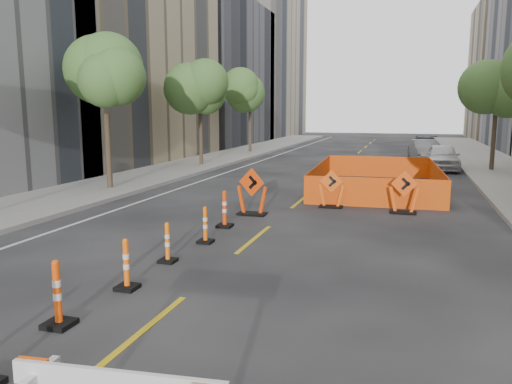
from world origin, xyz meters
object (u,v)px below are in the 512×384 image
(channelizer_4, at_px, (167,242))
(parked_car_mid, at_px, (425,151))
(channelizer_3, at_px, (126,264))
(parked_car_far, at_px, (424,146))
(channelizer_2, at_px, (57,293))
(channelizer_5, at_px, (205,225))
(chevron_sign_right, at_px, (404,192))
(chevron_sign_left, at_px, (252,192))
(parked_car_near, at_px, (442,157))
(chevron_sign_center, at_px, (331,189))
(channelizer_6, at_px, (225,209))

(channelizer_4, relative_size, parked_car_mid, 0.21)
(parked_car_mid, bearing_deg, channelizer_3, -110.88)
(parked_car_far, bearing_deg, channelizer_2, -94.54)
(channelizer_2, height_order, channelizer_5, channelizer_2)
(chevron_sign_right, bearing_deg, channelizer_5, -142.96)
(channelizer_2, bearing_deg, channelizer_5, 87.24)
(chevron_sign_right, bearing_deg, channelizer_2, -126.37)
(chevron_sign_left, bearing_deg, parked_car_near, 79.84)
(channelizer_2, distance_m, chevron_sign_right, 12.09)
(chevron_sign_center, xyz_separation_m, parked_car_near, (4.47, 13.29, 0.08))
(chevron_sign_center, bearing_deg, channelizer_2, -109.33)
(channelizer_4, distance_m, parked_car_mid, 26.66)
(channelizer_6, bearing_deg, channelizer_3, -89.82)
(parked_car_far, bearing_deg, channelizer_5, -95.93)
(channelizer_3, xyz_separation_m, chevron_sign_left, (0.23, 7.38, 0.28))
(channelizer_6, bearing_deg, channelizer_4, -90.46)
(channelizer_3, bearing_deg, channelizer_2, -94.33)
(channelizer_6, relative_size, parked_car_mid, 0.25)
(channelizer_2, height_order, channelizer_3, channelizer_2)
(parked_car_mid, bearing_deg, parked_car_far, 80.97)
(channelizer_6, relative_size, parked_car_far, 0.23)
(channelizer_3, relative_size, parked_car_mid, 0.23)
(channelizer_6, height_order, chevron_sign_left, chevron_sign_left)
(channelizer_5, xyz_separation_m, channelizer_6, (-0.14, 1.82, 0.07))
(channelizer_5, height_order, chevron_sign_right, chevron_sign_right)
(parked_car_near, xyz_separation_m, parked_car_far, (-0.78, 10.26, -0.05))
(channelizer_6, bearing_deg, parked_car_mid, 74.46)
(channelizer_4, distance_m, chevron_sign_center, 8.04)
(parked_car_near, xyz_separation_m, parked_car_mid, (-0.84, 5.03, -0.04))
(chevron_sign_center, bearing_deg, parked_car_far, 75.23)
(chevron_sign_right, bearing_deg, chevron_sign_left, -171.32)
(channelizer_2, height_order, chevron_sign_right, chevron_sign_right)
(channelizer_2, height_order, parked_car_near, parked_car_near)
(channelizer_3, xyz_separation_m, parked_car_far, (6.25, 32.98, 0.20))
(chevron_sign_left, height_order, chevron_sign_center, chevron_sign_left)
(channelizer_4, bearing_deg, parked_car_near, 71.30)
(channelizer_4, xyz_separation_m, channelizer_6, (0.03, 3.63, 0.09))
(channelizer_2, xyz_separation_m, chevron_sign_center, (2.69, 11.24, 0.12))
(channelizer_5, distance_m, parked_car_mid, 24.86)
(channelizer_2, bearing_deg, parked_car_mid, 77.93)
(chevron_sign_center, distance_m, parked_car_mid, 18.68)
(channelizer_5, bearing_deg, chevron_sign_left, 88.34)
(channelizer_6, relative_size, parked_car_near, 0.25)
(chevron_sign_center, bearing_deg, chevron_sign_left, -144.59)
(channelizer_4, distance_m, chevron_sign_left, 5.58)
(chevron_sign_right, bearing_deg, parked_car_far, 76.12)
(channelizer_3, bearing_deg, parked_car_mid, 77.44)
(channelizer_2, bearing_deg, parked_car_near, 73.72)
(channelizer_6, xyz_separation_m, parked_car_near, (7.04, 17.26, 0.21))
(chevron_sign_right, distance_m, parked_car_near, 13.76)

